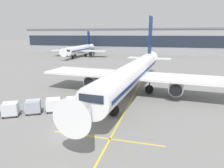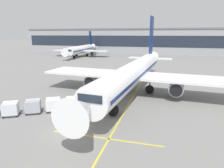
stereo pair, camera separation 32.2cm
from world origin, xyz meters
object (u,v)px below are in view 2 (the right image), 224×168
object	(u,v)px
parked_airplane	(134,73)
safety_cone_engine_keepout	(93,92)
baggage_cart_second	(53,104)
distant_airplane	(81,50)
baggage_cart_lead	(73,103)
baggage_cart_fourth	(10,108)
ground_crew_by_carts	(82,99)
belt_loader	(98,100)
safety_cone_wingtip	(92,91)
baggage_cart_third	(33,106)
ground_crew_by_loader	(84,102)

from	to	relation	value
parked_airplane	safety_cone_engine_keepout	size ratio (longest dim) A/B	58.66
baggage_cart_second	distant_airplane	world-z (taller)	distant_airplane
baggage_cart_second	baggage_cart_lead	bearing A→B (deg)	25.72
baggage_cart_fourth	distant_airplane	bearing A→B (deg)	106.61
baggage_cart_lead	ground_crew_by_carts	world-z (taller)	baggage_cart_lead
parked_airplane	baggage_cart_second	size ratio (longest dim) A/B	15.73
belt_loader	safety_cone_wingtip	distance (m)	6.76
ground_crew_by_carts	belt_loader	bearing A→B (deg)	15.86
baggage_cart_lead	baggage_cart_third	size ratio (longest dim) A/B	1.00
baggage_cart_third	distant_airplane	distance (m)	70.21
baggage_cart_third	ground_crew_by_loader	xyz separation A→B (m)	(6.06, 3.39, -0.00)
baggage_cart_fourth	parked_airplane	bearing A→B (deg)	46.17
ground_crew_by_loader	belt_loader	bearing A→B (deg)	53.59
safety_cone_wingtip	safety_cone_engine_keepout	bearing A→B (deg)	-62.87
ground_crew_by_loader	safety_cone_engine_keepout	size ratio (longest dim) A/B	2.35
distant_airplane	baggage_cart_lead	bearing A→B (deg)	-66.81
baggage_cart_second	distant_airplane	bearing A→B (deg)	110.93
baggage_cart_lead	distant_airplane	distance (m)	69.54
ground_crew_by_carts	safety_cone_engine_keepout	bearing A→B (deg)	94.93
baggage_cart_fourth	safety_cone_wingtip	size ratio (longest dim) A/B	3.66
baggage_cart_third	ground_crew_by_carts	world-z (taller)	baggage_cart_third
parked_airplane	belt_loader	xyz separation A→B (m)	(-4.16, -7.61, -2.94)
baggage_cart_second	ground_crew_by_carts	distance (m)	4.37
belt_loader	safety_cone_wingtip	size ratio (longest dim) A/B	6.65
parked_airplane	distant_airplane	size ratio (longest dim) A/B	1.22
baggage_cart_fourth	distant_airplane	distance (m)	71.03
parked_airplane	baggage_cart_third	distance (m)	17.63
ground_crew_by_loader	ground_crew_by_carts	xyz separation A→B (m)	(-0.91, 1.27, 0.00)
parked_airplane	baggage_cart_third	size ratio (longest dim) A/B	15.73
baggage_cart_lead	belt_loader	bearing A→B (deg)	45.76
safety_cone_wingtip	baggage_cart_second	bearing A→B (deg)	-101.28
belt_loader	baggage_cart_fourth	bearing A→B (deg)	-144.74
baggage_cart_lead	safety_cone_wingtip	size ratio (longest dim) A/B	3.66
ground_crew_by_loader	distant_airplane	distance (m)	69.28
baggage_cart_third	distant_airplane	xyz separation A→B (m)	(-22.59, 66.43, 2.29)
ground_crew_by_loader	distant_airplane	world-z (taller)	distant_airplane
baggage_cart_fourth	distant_airplane	world-z (taller)	distant_airplane
baggage_cart_lead	baggage_cart_second	xyz separation A→B (m)	(-2.47, -1.19, 0.00)
baggage_cart_fourth	safety_cone_engine_keepout	bearing A→B (deg)	60.20
baggage_cart_second	parked_airplane	bearing A→B (deg)	51.11
baggage_cart_lead	baggage_cart_second	bearing A→B (deg)	-154.28
baggage_cart_lead	ground_crew_by_loader	xyz separation A→B (m)	(1.29, 0.85, -0.00)
baggage_cart_fourth	ground_crew_by_carts	world-z (taller)	baggage_cart_fourth
ground_crew_by_loader	distant_airplane	bearing A→B (deg)	114.44
ground_crew_by_carts	safety_cone_engine_keepout	distance (m)	5.93
parked_airplane	safety_cone_wingtip	world-z (taller)	parked_airplane
ground_crew_by_loader	safety_cone_engine_keepout	xyz separation A→B (m)	(-1.41, 7.15, -0.64)
baggage_cart_third	safety_cone_engine_keepout	world-z (taller)	baggage_cart_third
baggage_cart_second	safety_cone_wingtip	size ratio (longest dim) A/B	3.66
baggage_cart_second	baggage_cart_fourth	xyz separation A→B (m)	(-4.61, -2.95, 0.00)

